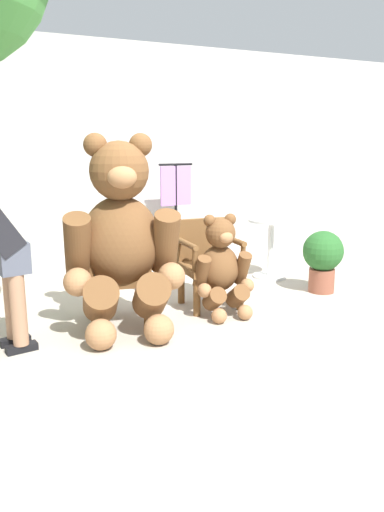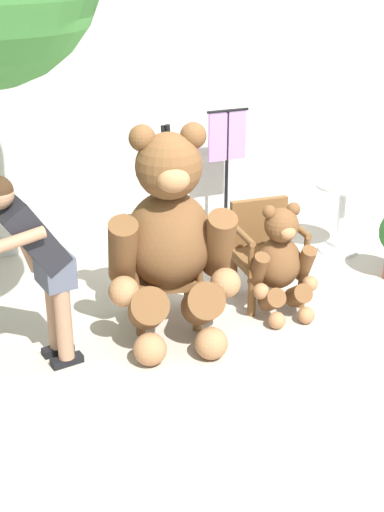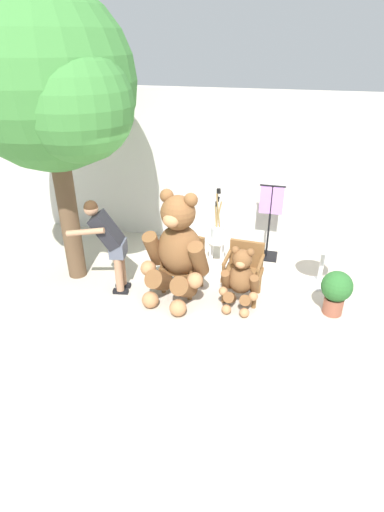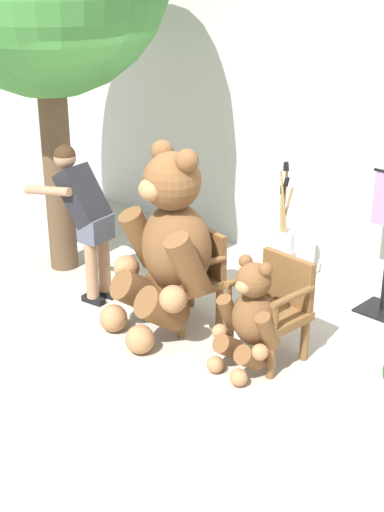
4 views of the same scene
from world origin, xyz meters
name	(u,v)px [view 3 (image 3 of 4)]	position (x,y,z in m)	size (l,w,h in m)	color
ground_plane	(204,312)	(0.00, 0.00, 0.00)	(60.00, 60.00, 0.00)	#B2A899
back_wall	(235,172)	(0.00, 2.40, 1.40)	(10.00, 0.16, 2.80)	beige
wooden_chair_left	(184,262)	(-0.46, 0.59, 0.46)	(0.65, 0.62, 0.86)	brown
wooden_chair_right	(244,270)	(0.48, 0.60, 0.46)	(0.59, 0.55, 0.86)	brown
teddy_bear_large	(177,249)	(-0.49, 0.32, 0.83)	(1.05, 1.04, 1.69)	brown
teddy_bear_small	(240,279)	(0.47, 0.30, 0.47)	(0.57, 0.56, 0.96)	brown
person_visitor	(109,239)	(-1.53, 0.24, 0.90)	(0.79, 0.56, 1.50)	black
white_stool	(217,245)	(-0.11, 1.48, 0.36)	(0.34, 0.34, 0.46)	white
brush_bucket	(217,230)	(-0.11, 1.48, 0.65)	(0.22, 0.22, 0.95)	silver
round_side_table	(322,260)	(1.64, 1.21, 0.45)	(0.56, 0.56, 0.72)	silver
patio_tree	(52,86)	(-2.21, 0.45, 2.97)	(2.54, 2.42, 4.25)	brown
potted_plant	(336,290)	(1.82, 0.46, 0.40)	(0.44, 0.44, 0.68)	brown
clothing_display_stand	(269,220)	(0.72, 1.96, 0.72)	(0.44, 0.40, 1.36)	black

